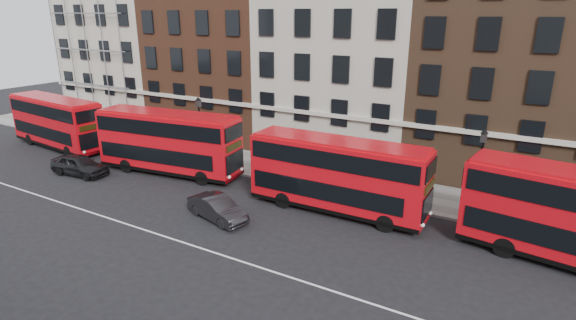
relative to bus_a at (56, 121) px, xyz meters
The scene contains 13 objects.
ground 23.22m from the bus_a, 14.25° to the right, with size 120.00×120.00×0.00m, color black.
pavement 23.01m from the bus_a, 12.14° to the left, with size 80.00×5.00×0.15m, color gray.
kerb 22.62m from the bus_a, ahead, with size 80.00×0.30×0.16m, color gray.
road_centre_line 23.79m from the bus_a, 18.95° to the right, with size 70.00×0.12×0.01m, color white.
building_terrace 26.40m from the bus_a, 28.92° to the left, with size 64.00×11.95×22.00m.
bus_a is the anchor object (origin of this frame).
bus_b 13.45m from the bus_a, ahead, with size 11.39×4.05×4.69m.
bus_c 27.10m from the bus_a, ahead, with size 10.81×2.73×4.53m.
car_rear 8.86m from the bus_a, 25.04° to the right, with size 1.84×4.56×1.55m, color black.
car_front 22.10m from the bus_a, 11.81° to the right, with size 1.46×4.19×1.38m, color black.
lamp_post_left 14.55m from the bus_a, 10.39° to the left, with size 0.44×0.44×5.33m.
lamp_post_right 34.70m from the bus_a, ahead, with size 0.44×0.44×5.33m.
iron_railings 23.52m from the bus_a, 17.40° to the left, with size 6.60×0.06×1.00m, color black, non-canonical shape.
Camera 1 is at (14.83, -17.54, 11.60)m, focal length 28.00 mm.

